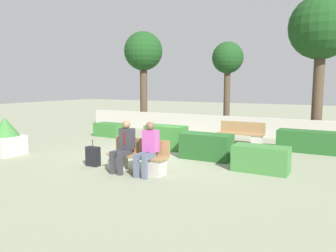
{
  "coord_description": "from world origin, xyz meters",
  "views": [
    {
      "loc": [
        5.31,
        -8.76,
        2.25
      ],
      "look_at": [
        0.18,
        0.5,
        0.9
      ],
      "focal_mm": 35.0,
      "sensor_mm": 36.0,
      "label": 1
    }
  ],
  "objects": [
    {
      "name": "suitcase",
      "position": [
        -0.8,
        -2.01,
        0.27
      ],
      "size": [
        0.38,
        0.2,
        0.74
      ],
      "color": "black",
      "rests_on": "ground_plane"
    },
    {
      "name": "hedge_block_near_left",
      "position": [
        1.61,
        0.33,
        0.38
      ],
      "size": [
        1.53,
        0.71,
        0.77
      ],
      "color": "#235623",
      "rests_on": "ground_plane"
    },
    {
      "name": "bench_front",
      "position": [
        0.62,
        -1.9,
        0.32
      ],
      "size": [
        1.66,
        0.48,
        0.85
      ],
      "color": "#937047",
      "rests_on": "ground_plane"
    },
    {
      "name": "tree_center_right",
      "position": [
        4.14,
        6.38,
        4.49
      ],
      "size": [
        2.65,
        2.65,
        5.92
      ],
      "color": "#473828",
      "rests_on": "ground_plane"
    },
    {
      "name": "planter_corner_left",
      "position": [
        -4.24,
        -2.24,
        0.59
      ],
      "size": [
        0.93,
        0.93,
        1.21
      ],
      "color": "#B7B2A8",
      "rests_on": "ground_plane"
    },
    {
      "name": "perimeter_wall",
      "position": [
        0.0,
        5.43,
        0.41
      ],
      "size": [
        14.17,
        0.3,
        0.82
      ],
      "color": "#B7B2A8",
      "rests_on": "ground_plane"
    },
    {
      "name": "bench_left_side",
      "position": [
        1.84,
        3.13,
        0.32
      ],
      "size": [
        1.71,
        0.49,
        0.85
      ],
      "rotation": [
        0.0,
        0.0,
        0.11
      ],
      "color": "#937047",
      "rests_on": "ground_plane"
    },
    {
      "name": "tree_center_left",
      "position": [
        0.03,
        6.76,
        3.39
      ],
      "size": [
        1.52,
        1.52,
        4.3
      ],
      "color": "#473828",
      "rests_on": "ground_plane"
    },
    {
      "name": "hedge_block_mid_right",
      "position": [
        -0.23,
        1.1,
        0.41
      ],
      "size": [
        1.39,
        0.74,
        0.82
      ],
      "color": "#33702D",
      "rests_on": "ground_plane"
    },
    {
      "name": "person_seated_man",
      "position": [
        0.3,
        -2.04,
        0.73
      ],
      "size": [
        0.38,
        0.64,
        1.32
      ],
      "color": "#333338",
      "rests_on": "ground_plane"
    },
    {
      "name": "tree_leftmost",
      "position": [
        -4.55,
        6.3,
        3.9
      ],
      "size": [
        2.07,
        2.07,
        5.06
      ],
      "color": "#473828",
      "rests_on": "ground_plane"
    },
    {
      "name": "ground_plane",
      "position": [
        0.0,
        0.0,
        0.0
      ],
      "size": [
        60.0,
        60.0,
        0.0
      ],
      "primitive_type": "plane",
      "color": "gray"
    },
    {
      "name": "hedge_block_mid_left",
      "position": [
        4.17,
        2.96,
        0.35
      ],
      "size": [
        1.93,
        0.74,
        0.71
      ],
      "color": "#235623",
      "rests_on": "ground_plane"
    },
    {
      "name": "person_seated_woman",
      "position": [
        1.02,
        -2.04,
        0.73
      ],
      "size": [
        0.38,
        0.64,
        1.33
      ],
      "color": "#515B70",
      "rests_on": "ground_plane"
    },
    {
      "name": "hedge_block_near_right",
      "position": [
        3.4,
        -0.36,
        0.34
      ],
      "size": [
        1.41,
        0.65,
        0.67
      ],
      "color": "#3D7A38",
      "rests_on": "ground_plane"
    },
    {
      "name": "hedge_block_far_left",
      "position": [
        -3.74,
        2.37,
        0.29
      ],
      "size": [
        1.28,
        0.75,
        0.57
      ],
      "color": "#33702D",
      "rests_on": "ground_plane"
    }
  ]
}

